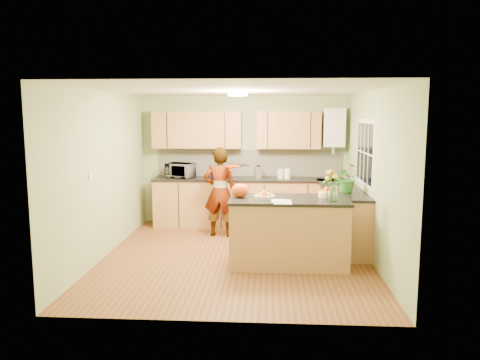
{
  "coord_description": "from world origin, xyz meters",
  "views": [
    {
      "loc": [
        0.49,
        -6.87,
        2.17
      ],
      "look_at": [
        0.03,
        0.5,
        1.11
      ],
      "focal_mm": 35.0,
      "sensor_mm": 36.0,
      "label": 1
    }
  ],
  "objects": [
    {
      "name": "window_right",
      "position": [
        1.99,
        0.6,
        1.55
      ],
      "size": [
        0.01,
        1.3,
        1.05
      ],
      "color": "white",
      "rests_on": "wall_right"
    },
    {
      "name": "peninsula_island",
      "position": [
        0.77,
        -0.3,
        0.49
      ],
      "size": [
        1.69,
        0.86,
        0.97
      ],
      "color": "#A87843",
      "rests_on": "floor"
    },
    {
      "name": "microwave",
      "position": [
        -1.21,
        1.94,
        1.08
      ],
      "size": [
        0.59,
        0.5,
        0.28
      ],
      "primitive_type": "imported",
      "rotation": [
        0.0,
        0.0,
        -0.36
      ],
      "color": "white",
      "rests_on": "back_counter"
    },
    {
      "name": "splashback",
      "position": [
        0.1,
        2.23,
        1.2
      ],
      "size": [
        3.6,
        0.02,
        0.52
      ],
      "primitive_type": "cube",
      "color": "beige",
      "rests_on": "back_counter"
    },
    {
      "name": "wall_front",
      "position": [
        0.0,
        -2.25,
        1.25
      ],
      "size": [
        4.0,
        0.02,
        2.5
      ],
      "primitive_type": "cube",
      "color": "#8FA173",
      "rests_on": "floor"
    },
    {
      "name": "ceiling_lamp",
      "position": [
        0.0,
        0.3,
        2.46
      ],
      "size": [
        0.3,
        0.3,
        0.07
      ],
      "color": "#FFEABF",
      "rests_on": "ceiling"
    },
    {
      "name": "upper_cabinets",
      "position": [
        -0.18,
        2.08,
        1.85
      ],
      "size": [
        3.2,
        0.34,
        0.7
      ],
      "color": "#A87843",
      "rests_on": "wall_back"
    },
    {
      "name": "orange_bag",
      "position": [
        0.07,
        -0.25,
        1.07
      ],
      "size": [
        0.29,
        0.26,
        0.2
      ],
      "primitive_type": "ellipsoid",
      "rotation": [
        0.0,
        0.0,
        0.16
      ],
      "color": "#E74B13",
      "rests_on": "peninsula_island"
    },
    {
      "name": "back_counter",
      "position": [
        0.1,
        1.95,
        0.47
      ],
      "size": [
        3.64,
        0.62,
        0.94
      ],
      "color": "#A87843",
      "rests_on": "floor"
    },
    {
      "name": "fruit_dish",
      "position": [
        0.42,
        -0.3,
        1.01
      ],
      "size": [
        0.29,
        0.29,
        0.1
      ],
      "color": "#F6E5C5",
      "rests_on": "peninsula_island"
    },
    {
      "name": "wall_left",
      "position": [
        -2.0,
        0.0,
        1.25
      ],
      "size": [
        0.02,
        4.5,
        2.5
      ],
      "primitive_type": "cube",
      "color": "#8FA173",
      "rests_on": "floor"
    },
    {
      "name": "violin",
      "position": [
        -0.17,
        0.98,
        1.27
      ],
      "size": [
        0.57,
        0.49,
        0.14
      ],
      "primitive_type": null,
      "rotation": [
        0.17,
        0.0,
        -0.61
      ],
      "color": "#4A1004",
      "rests_on": "violinist"
    },
    {
      "name": "wall_back",
      "position": [
        0.0,
        2.25,
        1.25
      ],
      "size": [
        4.0,
        0.02,
        2.5
      ],
      "primitive_type": "cube",
      "color": "#8FA173",
      "rests_on": "floor"
    },
    {
      "name": "light_switch",
      "position": [
        -1.99,
        -0.6,
        1.3
      ],
      "size": [
        0.02,
        0.09,
        0.09
      ],
      "primitive_type": "cube",
      "color": "white",
      "rests_on": "wall_left"
    },
    {
      "name": "right_counter",
      "position": [
        1.7,
        0.85,
        0.47
      ],
      "size": [
        0.62,
        2.24,
        0.94
      ],
      "color": "#A87843",
      "rests_on": "floor"
    },
    {
      "name": "jar_white",
      "position": [
        0.83,
        1.91,
        1.04
      ],
      "size": [
        0.14,
        0.14,
        0.19
      ],
      "primitive_type": "cylinder",
      "rotation": [
        0.0,
        0.0,
        0.16
      ],
      "color": "white",
      "rests_on": "back_counter"
    },
    {
      "name": "boiler",
      "position": [
        1.7,
        2.09,
        1.9
      ],
      "size": [
        0.4,
        0.3,
        0.86
      ],
      "color": "white",
      "rests_on": "wall_back"
    },
    {
      "name": "ceiling",
      "position": [
        0.0,
        0.0,
        2.5
      ],
      "size": [
        4.0,
        4.5,
        0.02
      ],
      "primitive_type": "cube",
      "color": "silver",
      "rests_on": "wall_back"
    },
    {
      "name": "kettle",
      "position": [
        0.28,
        1.93,
        1.06
      ],
      "size": [
        0.16,
        0.16,
        0.3
      ],
      "rotation": [
        0.0,
        0.0,
        0.36
      ],
      "color": "silver",
      "rests_on": "back_counter"
    },
    {
      "name": "blue_box",
      "position": [
        -0.47,
        1.94,
        1.05
      ],
      "size": [
        0.32,
        0.28,
        0.22
      ],
      "primitive_type": "cube",
      "rotation": [
        0.0,
        0.0,
        0.34
      ],
      "color": "navy",
      "rests_on": "back_counter"
    },
    {
      "name": "potted_plant",
      "position": [
        1.7,
        0.42,
        1.17
      ],
      "size": [
        0.51,
        0.47,
        0.46
      ],
      "primitive_type": "imported",
      "rotation": [
        0.0,
        0.0,
        0.33
      ],
      "color": "#2F7226",
      "rests_on": "right_counter"
    },
    {
      "name": "wall_right",
      "position": [
        2.0,
        0.0,
        1.25
      ],
      "size": [
        0.02,
        4.5,
        2.5
      ],
      "primitive_type": "cube",
      "color": "#8FA173",
      "rests_on": "floor"
    },
    {
      "name": "papers",
      "position": [
        0.67,
        -0.6,
        0.97
      ],
      "size": [
        0.24,
        0.33,
        0.01
      ],
      "primitive_type": "cube",
      "color": "silver",
      "rests_on": "peninsula_island"
    },
    {
      "name": "violinist",
      "position": [
        -0.37,
        1.2,
        0.79
      ],
      "size": [
        0.6,
        0.42,
        1.59
      ],
      "primitive_type": "imported",
      "rotation": [
        0.0,
        0.0,
        3.07
      ],
      "color": "#D7A483",
      "rests_on": "floor"
    },
    {
      "name": "jar_cream",
      "position": [
        0.7,
        1.94,
        1.03
      ],
      "size": [
        0.13,
        0.13,
        0.18
      ],
      "primitive_type": "cylinder",
      "rotation": [
        0.0,
        0.0,
        -0.14
      ],
      "color": "#F6E5C5",
      "rests_on": "back_counter"
    },
    {
      "name": "floor",
      "position": [
        0.0,
        0.0,
        0.0
      ],
      "size": [
        4.5,
        4.5,
        0.0
      ],
      "primitive_type": "plane",
      "color": "brown",
      "rests_on": "ground"
    },
    {
      "name": "flower_vase",
      "position": [
        1.37,
        -0.48,
        1.28
      ],
      "size": [
        0.26,
        0.26,
        0.47
      ],
      "rotation": [
        0.0,
        0.0,
        -0.35
      ],
      "color": "silver",
      "rests_on": "peninsula_island"
    },
    {
      "name": "orange_bowl",
      "position": [
        1.32,
        -0.15,
        1.03
      ],
      "size": [
        0.24,
        0.24,
        0.14
      ],
      "color": "#F6E5C5",
      "rests_on": "peninsula_island"
    }
  ]
}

